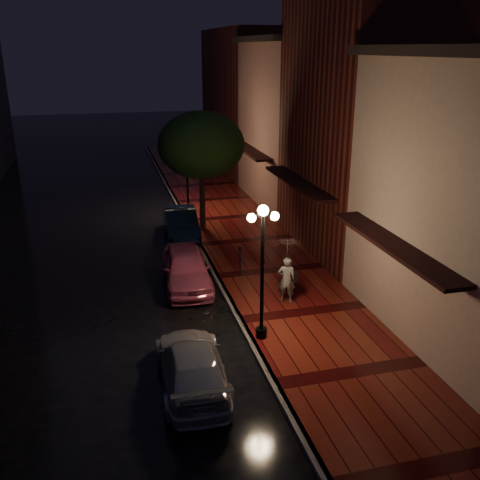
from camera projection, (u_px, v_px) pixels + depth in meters
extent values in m
plane|color=black|center=(217.00, 279.00, 21.33)|extent=(120.00, 120.00, 0.00)
cube|color=#4C0D0D|center=(271.00, 272.00, 21.83)|extent=(4.50, 60.00, 0.15)
cube|color=#595451|center=(217.00, 278.00, 21.30)|extent=(0.25, 60.00, 0.15)
cube|color=#511914|center=(364.00, 127.00, 22.93)|extent=(5.00, 8.00, 11.00)
cube|color=#8C5951|center=(298.00, 126.00, 30.55)|extent=(5.00, 8.00, 9.00)
cube|color=#511914|center=(251.00, 101.00, 39.49)|extent=(5.00, 12.00, 10.00)
cylinder|color=black|center=(262.00, 279.00, 16.13)|extent=(0.12, 0.12, 4.00)
cylinder|color=black|center=(261.00, 332.00, 16.76)|extent=(0.36, 0.36, 0.30)
cube|color=black|center=(263.00, 215.00, 15.45)|extent=(0.70, 0.08, 0.08)
sphere|color=#FFD099|center=(263.00, 210.00, 15.40)|extent=(0.32, 0.32, 0.32)
sphere|color=#FFD099|center=(251.00, 218.00, 15.38)|extent=(0.26, 0.26, 0.26)
sphere|color=#FFD099|center=(275.00, 216.00, 15.55)|extent=(0.26, 0.26, 0.26)
cylinder|color=black|center=(187.00, 176.00, 28.87)|extent=(0.12, 0.12, 4.00)
cylinder|color=black|center=(188.00, 209.00, 29.50)|extent=(0.36, 0.36, 0.30)
cube|color=black|center=(186.00, 139.00, 28.19)|extent=(0.70, 0.08, 0.08)
sphere|color=#FFD099|center=(186.00, 136.00, 28.14)|extent=(0.32, 0.32, 0.32)
sphere|color=#FFD099|center=(179.00, 141.00, 28.12)|extent=(0.26, 0.26, 0.26)
sphere|color=#FFD099|center=(193.00, 140.00, 28.29)|extent=(0.26, 0.26, 0.26)
cylinder|color=black|center=(202.00, 198.00, 26.33)|extent=(0.28, 0.28, 3.20)
ellipsoid|color=black|center=(201.00, 145.00, 25.45)|extent=(4.16, 4.16, 3.20)
sphere|color=black|center=(213.00, 154.00, 26.37)|extent=(1.80, 1.80, 1.80)
sphere|color=black|center=(191.00, 159.00, 24.84)|extent=(1.80, 1.80, 1.80)
imported|color=#C85274|center=(186.00, 268.00, 20.51)|extent=(1.98, 4.41, 1.47)
imported|color=black|center=(181.00, 223.00, 25.86)|extent=(1.66, 4.32, 1.41)
imported|color=#A1A0A7|center=(192.00, 366.00, 14.43)|extent=(1.93, 4.40, 1.26)
imported|color=silver|center=(287.00, 280.00, 18.84)|extent=(0.74, 0.63, 1.71)
imported|color=silver|center=(287.00, 251.00, 18.47)|extent=(0.99, 1.01, 0.91)
cylinder|color=black|center=(287.00, 269.00, 18.71)|extent=(0.02, 0.02, 1.37)
cube|color=black|center=(295.00, 276.00, 18.83)|extent=(0.14, 0.32, 0.34)
cylinder|color=black|center=(240.00, 263.00, 21.23)|extent=(0.06, 0.06, 1.02)
cube|color=black|center=(240.00, 249.00, 21.03)|extent=(0.13, 0.12, 0.20)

